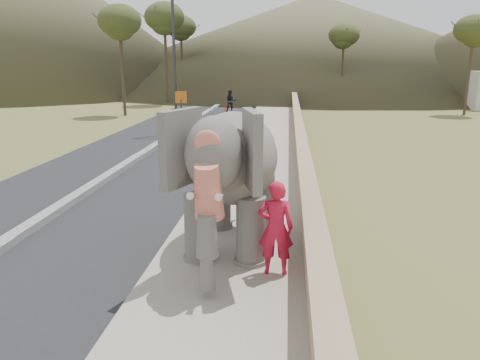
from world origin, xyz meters
name	(u,v)px	position (x,y,z in m)	size (l,w,h in m)	color
ground	(229,264)	(0.00, 0.00, 0.00)	(160.00, 160.00, 0.00)	olive
road	(140,158)	(-5.00, 10.00, 0.01)	(7.00, 120.00, 0.03)	black
median	(140,156)	(-5.00, 10.00, 0.11)	(0.35, 120.00, 0.22)	black
walkway	(259,159)	(0.00, 10.00, 0.07)	(3.00, 120.00, 0.15)	#9E9687
parapet	(300,148)	(1.65, 10.00, 0.55)	(0.30, 120.00, 1.10)	tan
lamppost	(179,43)	(-4.69, 16.61, 4.87)	(1.76, 0.36, 8.00)	#2B2B30
signboard	(181,106)	(-4.50, 15.74, 1.64)	(0.60, 0.08, 2.40)	#2D2D33
distant_car	(463,97)	(16.94, 36.01, 0.72)	(1.70, 4.23, 1.44)	#AFB0B6
hill_left	(1,6)	(-38.00, 55.00, 11.00)	(60.00, 60.00, 22.00)	brown
hill_far	(314,40)	(5.00, 70.00, 7.00)	(80.00, 80.00, 14.00)	brown
elephant_and_man	(234,177)	(0.02, 0.74, 1.64)	(2.44, 4.26, 3.00)	slate
motorcyclist	(229,105)	(-3.22, 25.58, 0.76)	(1.09, 1.61, 1.89)	maroon
trees	(316,59)	(3.35, 31.71, 4.06)	(49.03, 43.44, 9.16)	#473828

